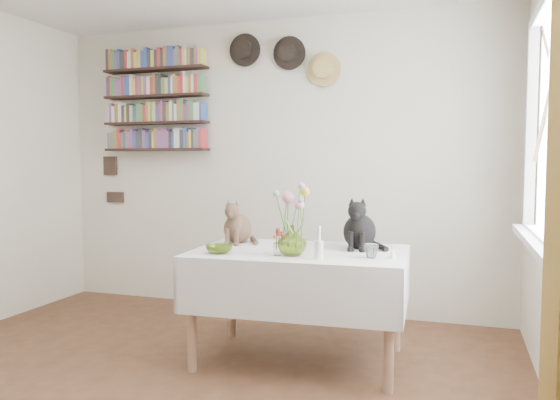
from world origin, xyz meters
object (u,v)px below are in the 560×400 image
(dining_table, at_px, (300,278))
(black_cat, at_px, (360,222))
(tabby_cat, at_px, (238,221))
(bookshelf_unit, at_px, (156,101))
(flower_vase, at_px, (292,240))

(dining_table, relative_size, black_cat, 4.00)
(dining_table, xyz_separation_m, tabby_cat, (-0.50, 0.18, 0.33))
(dining_table, relative_size, bookshelf_unit, 1.39)
(flower_vase, relative_size, bookshelf_unit, 0.18)
(black_cat, distance_m, flower_vase, 0.53)
(black_cat, relative_size, bookshelf_unit, 0.35)
(flower_vase, xyz_separation_m, bookshelf_unit, (-1.67, 1.27, 1.03))
(tabby_cat, bearing_deg, black_cat, -2.14)
(dining_table, bearing_deg, tabby_cat, 159.93)
(dining_table, distance_m, black_cat, 0.53)
(dining_table, bearing_deg, black_cat, 29.77)
(tabby_cat, relative_size, black_cat, 0.90)
(black_cat, bearing_deg, dining_table, -152.09)
(dining_table, height_order, flower_vase, flower_vase)
(tabby_cat, height_order, bookshelf_unit, bookshelf_unit)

